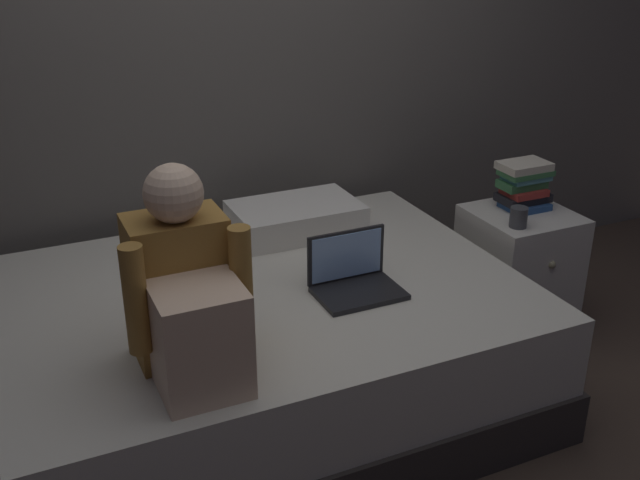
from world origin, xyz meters
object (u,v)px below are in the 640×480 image
(person_sitting, at_px, (187,297))
(clothes_pile, at_px, (335,211))
(laptop, at_px, (354,278))
(pillow, at_px, (296,218))
(book_stack, at_px, (524,185))
(mug, at_px, (519,217))
(nightstand, at_px, (517,271))
(bed, at_px, (264,347))

(person_sitting, xyz_separation_m, clothes_pile, (0.92, 0.88, -0.19))
(laptop, xyz_separation_m, pillow, (0.02, 0.62, 0.01))
(person_sitting, height_order, book_stack, person_sitting)
(mug, xyz_separation_m, clothes_pile, (-0.64, 0.51, -0.05))
(mug, bearing_deg, laptop, -171.69)
(nightstand, distance_m, mug, 0.38)
(laptop, relative_size, book_stack, 1.34)
(person_sitting, height_order, laptop, person_sitting)
(bed, distance_m, nightstand, 1.30)
(nightstand, height_order, book_stack, book_stack)
(nightstand, xyz_separation_m, person_sitting, (-1.69, -0.49, 0.48))
(bed, distance_m, person_sitting, 0.77)
(book_stack, relative_size, mug, 2.66)
(laptop, bearing_deg, person_sitting, -160.49)
(nightstand, height_order, laptop, laptop)
(pillow, relative_size, clothes_pile, 1.97)
(book_stack, height_order, mug, book_stack)
(bed, bearing_deg, clothes_pile, 40.92)
(pillow, height_order, book_stack, book_stack)
(bed, relative_size, nightstand, 3.39)
(nightstand, relative_size, person_sitting, 0.90)
(person_sitting, height_order, pillow, person_sitting)
(pillow, relative_size, book_stack, 2.34)
(nightstand, height_order, person_sitting, person_sitting)
(bed, xyz_separation_m, mug, (1.17, -0.05, 0.37))
(laptop, distance_m, pillow, 0.62)
(person_sitting, xyz_separation_m, pillow, (0.73, 0.87, -0.19))
(bed, distance_m, book_stack, 1.41)
(bed, relative_size, mug, 22.22)
(pillow, xyz_separation_m, clothes_pile, (0.20, 0.01, -0.00))
(mug, relative_size, clothes_pile, 0.32)
(nightstand, relative_size, book_stack, 2.46)
(person_sitting, bearing_deg, mug, 13.46)
(bed, distance_m, mug, 1.23)
(nightstand, height_order, pillow, pillow)
(laptop, bearing_deg, book_stack, 16.47)
(person_sitting, xyz_separation_m, mug, (1.56, 0.37, -0.14))
(laptop, distance_m, clothes_pile, 0.67)
(bed, distance_m, laptop, 0.48)
(nightstand, distance_m, clothes_pile, 0.91)
(nightstand, bearing_deg, person_sitting, -163.73)
(person_sitting, relative_size, clothes_pile, 2.30)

